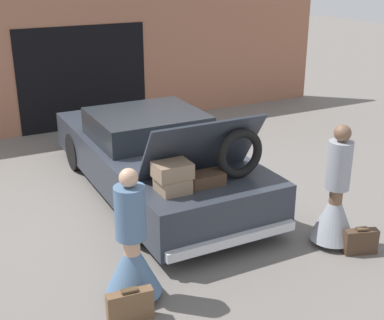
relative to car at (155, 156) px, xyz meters
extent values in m
plane|color=slate|center=(0.00, 0.01, -0.58)|extent=(40.00, 40.00, 0.00)
cube|color=#9E664C|center=(0.00, 3.87, 0.82)|extent=(12.00, 0.12, 2.80)
cube|color=black|center=(0.00, 3.80, 0.52)|extent=(2.80, 0.02, 2.20)
cube|color=#2D333D|center=(0.00, 0.01, -0.08)|extent=(1.92, 4.75, 0.63)
cube|color=#1E2328|center=(0.00, 0.29, 0.44)|extent=(1.69, 1.52, 0.42)
cylinder|color=black|center=(-0.89, 1.48, -0.25)|extent=(0.18, 0.65, 0.65)
cylinder|color=black|center=(0.89, 1.48, -0.25)|extent=(0.18, 0.65, 0.65)
cylinder|color=black|center=(-0.89, -1.42, -0.25)|extent=(0.18, 0.65, 0.65)
cylinder|color=black|center=(0.89, -1.42, -0.25)|extent=(0.18, 0.65, 0.65)
cube|color=silver|center=(0.00, -2.41, -0.30)|extent=(1.82, 0.10, 0.12)
cube|color=#2D333D|center=(0.00, -1.57, 0.65)|extent=(1.63, 0.58, 0.85)
cube|color=#8C7259|center=(-0.53, -1.81, 0.32)|extent=(0.37, 0.39, 0.18)
cube|color=#473323|center=(-0.07, -1.81, 0.31)|extent=(0.47, 0.29, 0.16)
cube|color=#8C7259|center=(-0.53, -1.81, 0.51)|extent=(0.45, 0.35, 0.20)
torus|color=black|center=(0.44, -1.81, 0.57)|extent=(0.68, 0.12, 0.68)
cylinder|color=tan|center=(-1.38, -2.56, -0.21)|extent=(0.18, 0.18, 0.75)
cone|color=slate|center=(-1.38, -2.56, -0.17)|extent=(0.63, 0.63, 0.67)
cylinder|color=slate|center=(-1.38, -2.56, 0.46)|extent=(0.33, 0.33, 0.59)
sphere|color=tan|center=(-1.38, -2.56, 0.86)|extent=(0.20, 0.20, 0.20)
cylinder|color=brown|center=(1.38, -2.65, -0.18)|extent=(0.17, 0.17, 0.79)
cone|color=#9399A3|center=(1.38, -2.65, -0.14)|extent=(0.58, 0.58, 0.72)
cylinder|color=#9399A3|center=(1.38, -2.65, 0.53)|extent=(0.31, 0.31, 0.63)
sphere|color=brown|center=(1.38, -2.65, 0.95)|extent=(0.22, 0.22, 0.22)
cube|color=brown|center=(-1.56, -2.94, -0.40)|extent=(0.50, 0.17, 0.35)
cube|color=#4C3823|center=(-1.56, -2.94, -0.21)|extent=(0.18, 0.09, 0.02)
cube|color=#473323|center=(1.54, -3.00, -0.42)|extent=(0.44, 0.26, 0.32)
cube|color=#4C3823|center=(1.54, -3.00, -0.23)|extent=(0.17, 0.12, 0.02)
camera|label=1|loc=(-3.09, -7.32, 2.99)|focal=50.00mm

